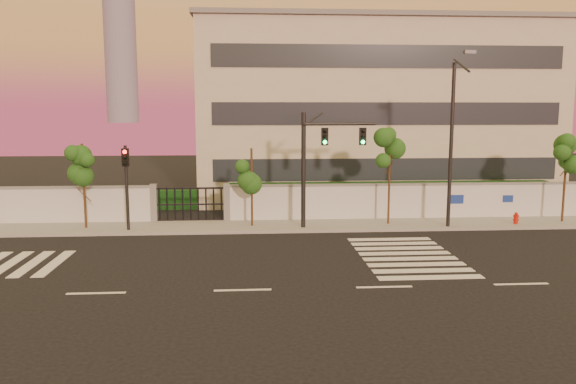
% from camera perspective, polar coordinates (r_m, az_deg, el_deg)
% --- Properties ---
extents(ground, '(120.00, 120.00, 0.00)m').
position_cam_1_polar(ground, '(19.86, -4.63, -9.92)').
color(ground, black).
rests_on(ground, ground).
extents(sidewalk, '(60.00, 3.00, 0.15)m').
position_cam_1_polar(sidewalk, '(30.00, -4.40, -3.51)').
color(sidewalk, gray).
rests_on(sidewalk, ground).
extents(perimeter_wall, '(60.00, 0.36, 2.20)m').
position_cam_1_polar(perimeter_wall, '(31.29, -4.21, -1.16)').
color(perimeter_wall, silver).
rests_on(perimeter_wall, ground).
extents(hedge_row, '(41.00, 4.25, 1.80)m').
position_cam_1_polar(hedge_row, '(34.04, -2.40, -0.81)').
color(hedge_row, black).
rests_on(hedge_row, ground).
extents(institutional_building, '(24.40, 12.40, 12.25)m').
position_cam_1_polar(institutional_building, '(41.77, 8.20, 8.15)').
color(institutional_building, '#BCB29F').
rests_on(institutional_building, ground).
extents(road_markings, '(57.00, 7.62, 0.02)m').
position_cam_1_polar(road_markings, '(23.53, -8.41, -7.05)').
color(road_markings, silver).
rests_on(road_markings, ground).
extents(street_tree_c, '(1.50, 1.20, 4.52)m').
position_cam_1_polar(street_tree_c, '(30.63, -20.06, 2.41)').
color(street_tree_c, '#382314').
rests_on(street_tree_c, ground).
extents(street_tree_d, '(1.49, 1.19, 4.25)m').
position_cam_1_polar(street_tree_d, '(29.41, -3.67, 2.28)').
color(street_tree_d, '#382314').
rests_on(street_tree_d, ground).
extents(street_tree_e, '(1.42, 1.13, 5.26)m').
position_cam_1_polar(street_tree_e, '(30.30, 10.35, 3.74)').
color(street_tree_e, '#382314').
rests_on(street_tree_e, ground).
extents(street_tree_f, '(1.57, 1.25, 4.92)m').
position_cam_1_polar(street_tree_f, '(34.02, 26.45, 3.09)').
color(street_tree_f, '#382314').
rests_on(street_tree_f, ground).
extents(traffic_signal_main, '(3.86, 0.47, 6.10)m').
position_cam_1_polar(traffic_signal_main, '(28.95, 3.11, 3.64)').
color(traffic_signal_main, black).
rests_on(traffic_signal_main, ground).
extents(traffic_signal_secondary, '(0.35, 0.34, 4.46)m').
position_cam_1_polar(traffic_signal_secondary, '(29.44, -16.10, 1.40)').
color(traffic_signal_secondary, black).
rests_on(traffic_signal_secondary, ground).
extents(streetlight_east, '(0.54, 2.17, 9.00)m').
position_cam_1_polar(streetlight_east, '(30.04, 16.39, 5.41)').
color(streetlight_east, black).
rests_on(streetlight_east, ground).
extents(fire_hydrant, '(0.31, 0.29, 0.78)m').
position_cam_1_polar(fire_hydrant, '(32.58, 22.15, -2.60)').
color(fire_hydrant, '#B2170B').
rests_on(fire_hydrant, ground).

